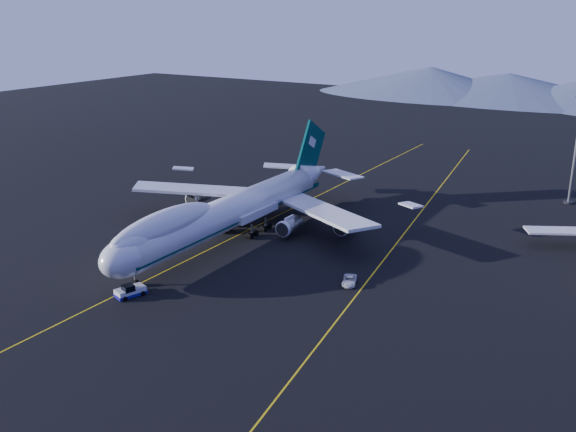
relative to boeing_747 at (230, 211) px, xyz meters
The scene contains 7 objects.
ground 5.81m from the boeing_747, 90.00° to the right, with size 500.00×500.00×0.00m, color black.
taxiway_line_main 5.80m from the boeing_747, 90.00° to the right, with size 0.25×220.00×0.01m, color yellow.
taxiway_line_side 32.14m from the boeing_747, 18.38° to the left, with size 0.25×200.00×0.01m, color yellow.
boeing_747 is the anchor object (origin of this frame).
pushback_tug 30.30m from the boeing_747, 85.94° to the right, with size 3.87×5.35×2.10m.
service_van 31.33m from the boeing_747, 13.90° to the right, with size 2.20×4.77×1.33m, color silver.
floodlight_mast 81.96m from the boeing_747, 49.00° to the left, with size 3.21×2.41×26.00m.
Camera 1 is at (72.37, -96.55, 43.85)m, focal length 40.00 mm.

